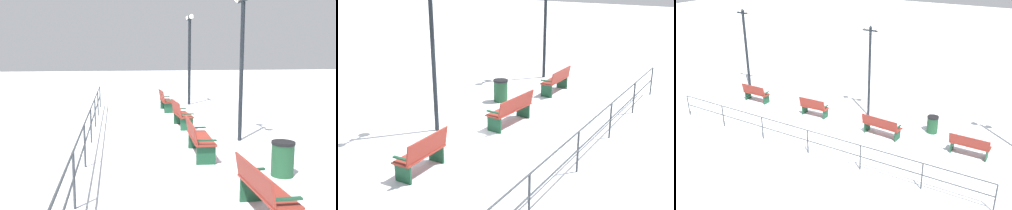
{
  "view_description": "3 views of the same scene",
  "coord_description": "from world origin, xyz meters",
  "views": [
    {
      "loc": [
        -2.26,
        -10.84,
        2.67
      ],
      "look_at": [
        -0.85,
        -1.05,
        1.23
      ],
      "focal_mm": 39.61,
      "sensor_mm": 36.0,
      "label": 1
    },
    {
      "loc": [
        -6.12,
        8.41,
        4.59
      ],
      "look_at": [
        -1.26,
        0.29,
        1.41
      ],
      "focal_mm": 45.82,
      "sensor_mm": 36.0,
      "label": 2
    },
    {
      "loc": [
        -13.56,
        -8.03,
        7.62
      ],
      "look_at": [
        -0.84,
        -0.36,
        1.36
      ],
      "focal_mm": 40.99,
      "sensor_mm": 36.0,
      "label": 3
    }
  ],
  "objects": [
    {
      "name": "ground_plane",
      "position": [
        0.0,
        0.0,
        0.0
      ],
      "size": [
        80.0,
        80.0,
        0.0
      ],
      "primitive_type": "plane",
      "color": "white",
      "rests_on": "ground"
    },
    {
      "name": "bench_nearest",
      "position": [
        0.04,
        -5.47,
        0.48
      ],
      "size": [
        0.53,
        1.54,
        0.9
      ],
      "rotation": [
        0.0,
        0.0,
        -0.0
      ],
      "color": "maroon",
      "rests_on": "ground"
    },
    {
      "name": "bench_second",
      "position": [
        -0.19,
        -1.82,
        0.49
      ],
      "size": [
        0.69,
        1.73,
        0.92
      ],
      "rotation": [
        0.0,
        0.0,
        -0.07
      ],
      "color": "maroon",
      "rests_on": "ground"
    },
    {
      "name": "bench_third",
      "position": [
        0.02,
        1.82,
        0.48
      ],
      "size": [
        0.6,
        1.39,
        0.94
      ],
      "rotation": [
        0.0,
        0.0,
        0.04
      ],
      "color": "maroon",
      "rests_on": "ground"
    },
    {
      "name": "lamppost_middle",
      "position": [
        1.43,
        -0.36,
        3.18
      ],
      "size": [
        0.3,
        1.14,
        4.38
      ],
      "color": "black",
      "rests_on": "ground"
    },
    {
      "name": "waterfront_railing",
      "position": [
        -2.98,
        0.0,
        0.7
      ],
      "size": [
        0.05,
        14.08,
        1.02
      ],
      "color": "#383D42",
      "rests_on": "ground"
    },
    {
      "name": "trash_bin",
      "position": [
        1.27,
        -3.58,
        0.38
      ],
      "size": [
        0.5,
        0.5,
        0.76
      ],
      "color": "#1E4C2D",
      "rests_on": "ground"
    }
  ]
}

